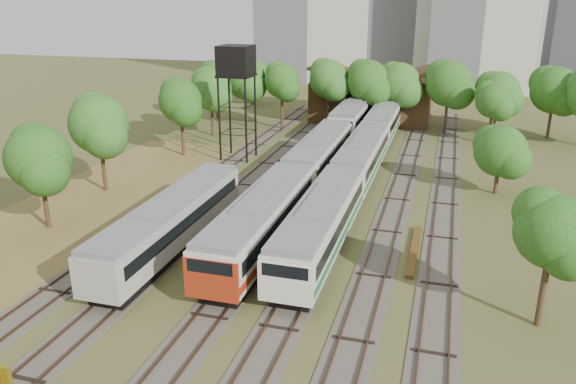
% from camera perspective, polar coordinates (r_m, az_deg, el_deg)
% --- Properties ---
extents(ground, '(240.00, 240.00, 0.00)m').
position_cam_1_polar(ground, '(28.79, -6.85, -16.35)').
color(ground, '#475123').
rests_on(ground, ground).
extents(dry_grass_patch, '(14.00, 60.00, 0.04)m').
position_cam_1_polar(dry_grass_patch, '(43.64, -24.97, -5.08)').
color(dry_grass_patch, brown).
rests_on(dry_grass_patch, ground).
extents(tracks, '(24.60, 80.00, 0.19)m').
position_cam_1_polar(tracks, '(50.32, 3.47, -0.03)').
color(tracks, '#4C473D').
rests_on(tracks, ground).
extents(railcar_red_set, '(3.19, 34.58, 3.95)m').
position_cam_1_polar(railcar_red_set, '(46.10, 0.73, 0.84)').
color(railcar_red_set, black).
rests_on(railcar_red_set, ground).
extents(railcar_green_set, '(3.12, 52.07, 3.86)m').
position_cam_1_polar(railcar_green_set, '(54.25, 7.52, 3.49)').
color(railcar_green_set, black).
rests_on(railcar_green_set, ground).
extents(railcar_rear, '(3.26, 16.08, 4.04)m').
position_cam_1_polar(railcar_rear, '(71.85, 6.60, 7.53)').
color(railcar_rear, black).
rests_on(railcar_rear, ground).
extents(old_grey_coach, '(2.97, 18.00, 3.67)m').
position_cam_1_polar(old_grey_coach, '(39.38, -11.75, -3.03)').
color(old_grey_coach, black).
rests_on(old_grey_coach, ground).
extents(water_tower, '(3.45, 3.45, 11.91)m').
position_cam_1_polar(water_tower, '(59.42, -5.31, 12.83)').
color(water_tower, black).
rests_on(water_tower, ground).
extents(rail_pile_far, '(0.51, 8.23, 0.27)m').
position_cam_1_polar(rail_pile_far, '(39.82, 12.71, -5.79)').
color(rail_pile_far, brown).
rests_on(rail_pile_far, ground).
extents(maintenance_shed, '(16.45, 11.55, 7.58)m').
position_cam_1_polar(maintenance_shed, '(81.21, 8.56, 9.38)').
color(maintenance_shed, '#3B2515').
rests_on(maintenance_shed, ground).
extents(tree_band_left, '(8.21, 76.10, 8.70)m').
position_cam_1_polar(tree_band_left, '(60.09, -13.71, 7.98)').
color(tree_band_left, '#382616').
rests_on(tree_band_left, ground).
extents(tree_band_far, '(47.79, 9.35, 9.12)m').
position_cam_1_polar(tree_band_far, '(73.28, 13.70, 10.45)').
color(tree_band_far, '#382616').
rests_on(tree_band_far, ground).
extents(tree_band_right, '(5.21, 44.22, 7.41)m').
position_cam_1_polar(tree_band_right, '(52.28, 21.23, 4.76)').
color(tree_band_right, '#382616').
rests_on(tree_band_right, ground).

